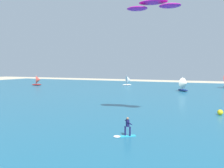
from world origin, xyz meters
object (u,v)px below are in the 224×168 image
(kitesurfer, at_px, (125,129))
(marker_buoy, at_px, (220,112))
(sailboat_mid_left, at_px, (128,81))
(sailboat_far_left, at_px, (38,81))
(kite, at_px, (153,5))
(sailboat_heeled_over, at_px, (184,84))

(kitesurfer, relative_size, marker_buoy, 2.71)
(sailboat_mid_left, height_order, marker_buoy, sailboat_mid_left)
(sailboat_mid_left, bearing_deg, sailboat_far_left, -159.19)
(kitesurfer, height_order, kite, kite)
(kitesurfer, height_order, marker_buoy, kitesurfer)
(kitesurfer, height_order, sailboat_mid_left, sailboat_mid_left)
(sailboat_heeled_over, distance_m, marker_buoy, 29.39)
(sailboat_far_left, xyz_separation_m, marker_buoy, (53.64, -28.97, -1.22))
(kitesurfer, xyz_separation_m, sailboat_mid_left, (-19.30, 52.80, 1.01))
(kite, height_order, marker_buoy, kite)
(kitesurfer, distance_m, sailboat_heeled_over, 41.82)
(sailboat_far_left, bearing_deg, sailboat_mid_left, 20.81)
(sailboat_far_left, bearing_deg, marker_buoy, -28.38)
(sailboat_heeled_over, bearing_deg, sailboat_far_left, 179.02)
(sailboat_heeled_over, bearing_deg, kitesurfer, -88.97)
(kitesurfer, relative_size, sailboat_mid_left, 0.54)
(kitesurfer, height_order, sailboat_heeled_over, sailboat_heeled_over)
(kitesurfer, bearing_deg, sailboat_mid_left, 110.08)
(kite, relative_size, sailboat_mid_left, 1.85)
(sailboat_far_left, distance_m, marker_buoy, 60.98)
(kite, relative_size, marker_buoy, 9.30)
(sailboat_heeled_over, bearing_deg, sailboat_mid_left, 149.31)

